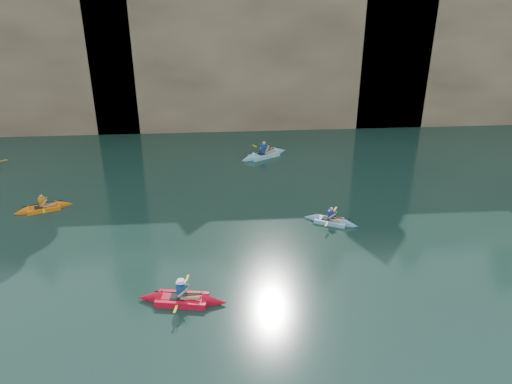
{
  "coord_description": "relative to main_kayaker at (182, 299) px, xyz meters",
  "views": [
    {
      "loc": [
        -1.21,
        -13.81,
        11.68
      ],
      "look_at": [
        0.18,
        4.51,
        3.0
      ],
      "focal_mm": 35.0,
      "sensor_mm": 36.0,
      "label": 1
    }
  ],
  "objects": [
    {
      "name": "sea_cave_center",
      "position": [
        -1.19,
        20.53,
        1.43
      ],
      "size": [
        3.5,
        1.0,
        3.2
      ],
      "primitive_type": "cube",
      "color": "black",
      "rests_on": "ground"
    },
    {
      "name": "kayaker_ltblue_mid",
      "position": [
        4.38,
        14.67,
        -0.01
      ],
      "size": [
        3.39,
        2.39,
        1.31
      ],
      "rotation": [
        0.0,
        0.0,
        0.52
      ],
      "color": "#8CC9EB",
      "rests_on": "ground"
    },
    {
      "name": "kayaker_ltblue_near",
      "position": [
        6.82,
        5.64,
        -0.04
      ],
      "size": [
        2.67,
        1.92,
        1.05
      ],
      "rotation": [
        0.0,
        0.0,
        -0.46
      ],
      "color": "#82B0D9",
      "rests_on": "ground"
    },
    {
      "name": "ground",
      "position": [
        2.81,
        -1.42,
        -0.17
      ],
      "size": [
        160.0,
        160.0,
        0.0
      ],
      "primitive_type": "plane",
      "color": "black",
      "rests_on": "ground"
    },
    {
      "name": "kayaker_orange",
      "position": [
        -7.47,
        8.08,
        -0.03
      ],
      "size": [
        2.9,
        2.06,
        1.08
      ],
      "rotation": [
        0.0,
        0.0,
        0.36
      ],
      "color": "orange",
      "rests_on": "ground"
    },
    {
      "name": "sea_cave_east",
      "position": [
        12.81,
        20.53,
        2.08
      ],
      "size": [
        5.0,
        1.0,
        4.5
      ],
      "primitive_type": "cube",
      "color": "black",
      "rests_on": "ground"
    },
    {
      "name": "cliff_slab_center",
      "position": [
        4.81,
        21.18,
        5.53
      ],
      "size": [
        24.0,
        2.4,
        11.4
      ],
      "primitive_type": "cube",
      "color": "tan",
      "rests_on": "ground"
    },
    {
      "name": "cliff",
      "position": [
        2.81,
        28.58,
        5.83
      ],
      "size": [
        70.0,
        16.0,
        12.0
      ],
      "primitive_type": "cube",
      "color": "tan",
      "rests_on": "ground"
    },
    {
      "name": "main_kayaker",
      "position": [
        0.0,
        0.0,
        0.0
      ],
      "size": [
        3.46,
        2.28,
        1.25
      ],
      "rotation": [
        0.0,
        0.0,
        -0.17
      ],
      "color": "red",
      "rests_on": "ground"
    }
  ]
}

